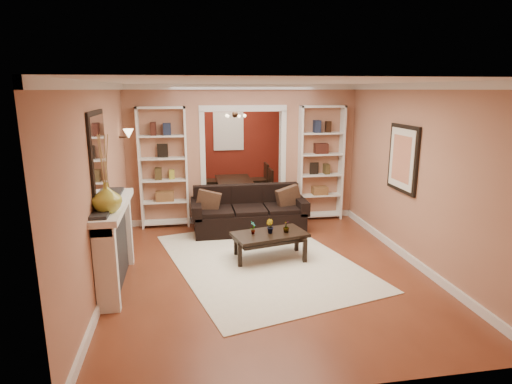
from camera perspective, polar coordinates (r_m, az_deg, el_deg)
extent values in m
plane|color=brown|center=(7.68, -0.42, -6.29)|extent=(8.00, 8.00, 0.00)
plane|color=white|center=(7.23, -0.46, 14.28)|extent=(8.00, 8.00, 0.00)
plane|color=#B1795D|center=(11.26, -3.71, 7.10)|extent=(8.00, 0.00, 8.00)
plane|color=#B1795D|center=(3.57, 9.97, -7.27)|extent=(8.00, 0.00, 8.00)
plane|color=#B1795D|center=(7.33, -18.11, 2.99)|extent=(0.00, 8.00, 8.00)
plane|color=#B1795D|center=(8.00, 15.72, 4.00)|extent=(0.00, 8.00, 8.00)
cube|color=#B1795D|center=(8.51, -1.73, 5.04)|extent=(4.50, 0.15, 2.70)
cube|color=maroon|center=(11.24, -3.69, 6.93)|extent=(4.44, 0.04, 2.64)
cube|color=#8CA5CC|center=(11.17, -3.69, 8.08)|extent=(0.78, 0.03, 0.98)
cube|color=white|center=(6.75, 0.70, -9.13)|extent=(3.32, 4.04, 0.01)
cube|color=black|center=(7.98, -0.96, -2.41)|extent=(2.12, 0.92, 0.83)
cube|color=#533623|center=(7.83, -6.39, -1.28)|extent=(0.43, 0.20, 0.42)
cube|color=#533623|center=(8.05, 4.36, -0.72)|extent=(0.47, 0.25, 0.45)
cube|color=black|center=(6.76, 1.83, -7.20)|extent=(1.24, 0.85, 0.43)
imported|color=#336626|center=(6.61, -0.40, -4.76)|extent=(0.11, 0.13, 0.21)
imported|color=#336626|center=(6.65, 1.85, -4.60)|extent=(0.14, 0.15, 0.22)
imported|color=#336626|center=(6.71, 4.05, -4.64)|extent=(0.14, 0.14, 0.18)
cube|color=white|center=(8.30, -12.23, 3.13)|extent=(0.90, 0.30, 2.30)
cube|color=white|center=(8.72, 8.59, 3.77)|extent=(0.90, 0.30, 2.30)
cube|color=white|center=(6.06, -18.06, -6.69)|extent=(0.32, 1.70, 1.16)
imported|color=#A2A234|center=(5.43, -19.28, -0.69)|extent=(0.40, 0.40, 0.36)
cube|color=silver|center=(5.79, -20.31, 4.71)|extent=(0.03, 0.95, 1.10)
cube|color=#FFE0A5|center=(7.79, -17.07, 7.23)|extent=(0.18, 0.18, 0.22)
cube|color=black|center=(7.07, 18.94, 4.22)|extent=(0.04, 0.85, 1.05)
imported|color=black|center=(10.12, -2.70, 0.12)|extent=(1.49, 0.83, 0.52)
cube|color=black|center=(9.74, -5.71, 0.54)|extent=(0.55, 0.55, 0.85)
cube|color=black|center=(9.87, 0.67, 0.76)|extent=(0.46, 0.46, 0.85)
cube|color=black|center=(10.32, -5.95, 1.39)|extent=(0.58, 0.58, 0.89)
cube|color=black|center=(10.45, 0.09, 1.57)|extent=(0.50, 0.50, 0.88)
cube|color=#342317|center=(9.92, -2.97, 10.13)|extent=(0.50, 0.50, 0.30)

